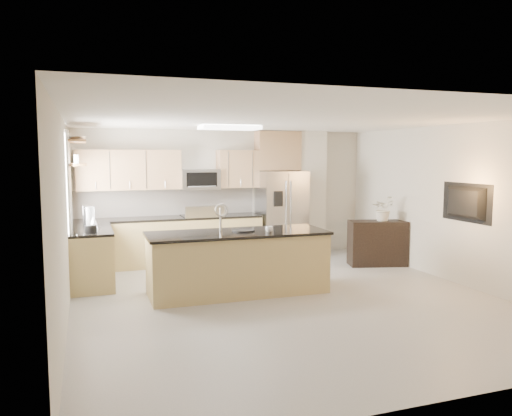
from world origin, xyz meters
name	(u,v)px	position (x,y,z in m)	size (l,w,h in m)	color
floor	(287,299)	(0.00, 0.00, 0.00)	(6.50, 6.50, 0.00)	#A4A09C
ceiling	(288,119)	(0.00, 0.00, 2.60)	(6.00, 6.50, 0.02)	white
wall_back	(227,194)	(0.00, 3.25, 1.30)	(6.00, 0.02, 2.60)	beige
wall_front	(440,252)	(0.00, -3.25, 1.30)	(6.00, 0.02, 2.60)	beige
wall_left	(64,220)	(-3.00, 0.00, 1.30)	(0.02, 6.50, 2.60)	beige
wall_right	(458,204)	(3.00, 0.00, 1.30)	(0.02, 6.50, 2.60)	beige
back_counter	(170,240)	(-1.23, 2.93, 0.47)	(3.55, 0.66, 1.44)	tan
left_counter	(92,256)	(-2.67, 1.85, 0.46)	(0.66, 1.50, 0.92)	tan
range	(202,238)	(-0.60, 2.92, 0.47)	(0.76, 0.64, 1.14)	black
upper_cabinets	(163,170)	(-1.30, 3.09, 1.83)	(3.50, 0.33, 0.75)	tan
microwave	(200,179)	(-0.60, 3.04, 1.63)	(0.76, 0.40, 0.40)	#AFAFB1
refrigerator	(281,214)	(1.06, 2.87, 0.89)	(0.92, 0.78, 1.78)	#AFAFB1
partition_column	(310,193)	(1.82, 3.10, 1.30)	(0.60, 0.30, 2.60)	beige
window	(69,184)	(-2.98, 1.85, 1.65)	(0.04, 1.15, 1.65)	white
shelf_lower	(77,165)	(-2.85, 1.95, 1.95)	(0.30, 1.20, 0.04)	brown
shelf_upper	(76,141)	(-2.85, 1.95, 2.32)	(0.30, 1.20, 0.04)	brown
ceiling_fixture	(230,128)	(-0.40, 1.60, 2.56)	(1.00, 0.50, 0.06)	white
island	(238,262)	(-0.57, 0.58, 0.47)	(2.74, 1.02, 1.37)	tan
credenza	(377,243)	(2.52, 1.57, 0.43)	(1.07, 0.45, 0.86)	black
cup	(269,229)	(-0.13, 0.40, 0.99)	(0.11, 0.11, 0.09)	white
platter	(243,230)	(-0.47, 0.63, 0.95)	(0.35, 0.35, 0.02)	black
blender	(91,222)	(-2.67, 1.34, 1.09)	(0.17, 0.17, 0.40)	black
kettle	(94,222)	(-2.62, 1.78, 1.03)	(0.19, 0.19, 0.24)	#AFAFB1
coffee_maker	(89,216)	(-2.69, 2.17, 1.08)	(0.19, 0.23, 0.34)	black
bowl	(76,138)	(-2.85, 2.31, 2.38)	(0.39, 0.39, 0.09)	#AFAFB1
flower_vase	(383,202)	(2.60, 1.54, 1.21)	(0.65, 0.56, 0.72)	beige
television	(462,203)	(2.91, -0.20, 1.35)	(1.08, 0.14, 0.62)	black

